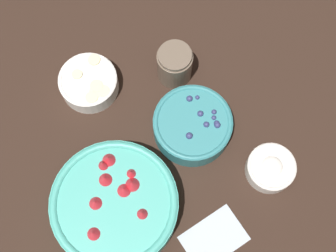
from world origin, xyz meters
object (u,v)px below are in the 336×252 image
(bowl_strawberries, at_px, (115,204))
(bowl_bananas, at_px, (89,82))
(bowl_blueberries, at_px, (192,125))
(jar_chocolate, at_px, (175,65))
(bowl_cream, at_px, (271,168))

(bowl_strawberries, distance_m, bowl_bananas, 0.29)
(bowl_strawberries, relative_size, bowl_blueberries, 1.51)
(bowl_bananas, distance_m, jar_chocolate, 0.20)
(bowl_strawberries, xyz_separation_m, bowl_cream, (-0.34, -0.04, -0.02))
(bowl_strawberries, xyz_separation_m, bowl_bananas, (0.04, -0.29, -0.02))
(bowl_bananas, bearing_deg, bowl_strawberries, 96.85)
(bowl_strawberries, relative_size, bowl_bananas, 1.97)
(bowl_cream, height_order, jar_chocolate, jar_chocolate)
(bowl_strawberries, relative_size, bowl_cream, 2.49)
(bowl_blueberries, bearing_deg, bowl_cream, 143.16)
(bowl_cream, bearing_deg, bowl_strawberries, 6.40)
(bowl_strawberries, bearing_deg, bowl_blueberries, -140.28)
(bowl_blueberries, relative_size, bowl_bananas, 1.30)
(bowl_blueberries, bearing_deg, bowl_bananas, -31.53)
(bowl_cream, bearing_deg, jar_chocolate, -56.25)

